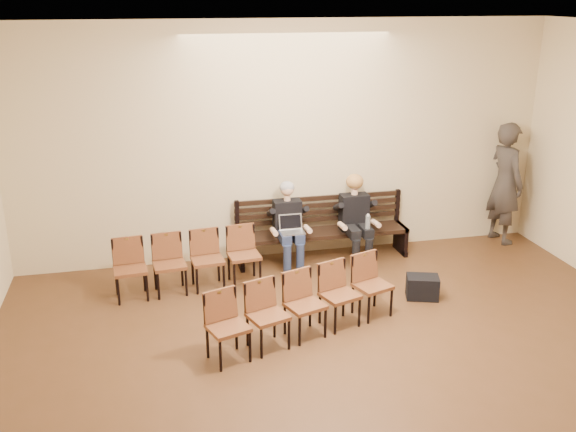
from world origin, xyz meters
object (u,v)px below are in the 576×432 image
object	(u,v)px
seated_man	(289,227)
bench	(322,245)
bag	(422,287)
passerby	(506,174)
laptop	(293,233)
water_bottle	(368,230)
chair_row_back	(305,306)
seated_woman	(356,222)
chair_row_front	(189,263)

from	to	relation	value
seated_man	bench	bearing A→B (deg)	12.24
bag	passerby	xyz separation A→B (m)	(2.10, 1.67, 0.97)
seated_man	laptop	size ratio (longest dim) A/B	3.54
water_bottle	chair_row_back	xyz separation A→B (m)	(-1.40, -1.80, -0.17)
seated_woman	water_bottle	distance (m)	0.29
seated_woman	water_bottle	xyz separation A→B (m)	(0.09, -0.27, -0.03)
passerby	seated_woman	bearing A→B (deg)	85.47
seated_man	chair_row_front	distance (m)	1.60
seated_man	passerby	bearing A→B (deg)	3.52
bag	chair_row_front	xyz separation A→B (m)	(-2.98, 0.92, 0.25)
water_bottle	bag	world-z (taller)	water_bottle
chair_row_back	passerby	bearing A→B (deg)	11.78
seated_woman	passerby	bearing A→B (deg)	4.93
passerby	chair_row_back	bearing A→B (deg)	111.30
seated_woman	laptop	bearing A→B (deg)	-169.51
bench	seated_man	bearing A→B (deg)	-167.76
bag	chair_row_front	world-z (taller)	chair_row_front
bag	chair_row_back	distance (m)	1.88
seated_man	water_bottle	bearing A→B (deg)	-13.73
bench	passerby	xyz separation A→B (m)	(3.03, 0.10, 0.90)
bench	seated_woman	size ratio (longest dim) A/B	2.17
seated_woman	chair_row_front	size ratio (longest dim) A/B	0.61
laptop	seated_man	bearing A→B (deg)	84.41
chair_row_back	seated_man	bearing A→B (deg)	63.39
seated_woman	laptop	distance (m)	1.03
laptop	chair_row_back	bearing A→B (deg)	-109.62
seated_woman	water_bottle	world-z (taller)	seated_woman
seated_woman	passerby	xyz separation A→B (m)	(2.55, 0.22, 0.52)
laptop	passerby	distance (m)	3.63
seated_woman	bag	bearing A→B (deg)	-72.60
laptop	water_bottle	size ratio (longest dim) A/B	1.46
bag	chair_row_back	bearing A→B (deg)	-160.44
laptop	passerby	size ratio (longest dim) A/B	0.15
seated_man	passerby	xyz separation A→B (m)	(3.58, 0.22, 0.52)
seated_woman	passerby	size ratio (longest dim) A/B	0.54
laptop	passerby	bearing A→B (deg)	-4.22
water_bottle	seated_man	bearing A→B (deg)	166.27
passerby	chair_row_back	xyz separation A→B (m)	(-3.86, -2.29, -0.73)
seated_man	seated_woman	distance (m)	1.03
passerby	laptop	bearing A→B (deg)	87.06
water_bottle	bag	size ratio (longest dim) A/B	0.56
seated_man	passerby	world-z (taller)	passerby
chair_row_front	bag	bearing A→B (deg)	-22.56
seated_man	bag	xyz separation A→B (m)	(1.48, -1.45, -0.45)
bench	laptop	xyz separation A→B (m)	(-0.54, -0.31, 0.35)
seated_man	seated_woman	bearing A→B (deg)	0.00
bench	water_bottle	xyz separation A→B (m)	(0.56, -0.39, 0.34)
passerby	chair_row_front	distance (m)	5.18
bench	chair_row_front	xyz separation A→B (m)	(-2.05, -0.65, 0.18)
water_bottle	chair_row_back	distance (m)	2.29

